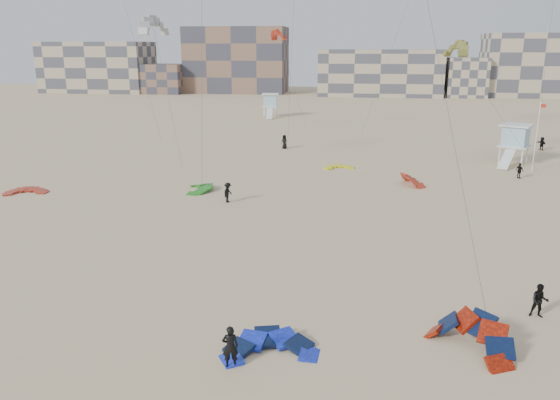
# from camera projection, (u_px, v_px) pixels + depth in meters

# --- Properties ---
(ground) EXTENTS (320.00, 320.00, 0.00)m
(ground) POSITION_uv_depth(u_px,v_px,m) (238.00, 329.00, 25.38)
(ground) COLOR #CAAE88
(ground) RESTS_ON ground
(kite_ground_blue) EXTENTS (4.81, 4.97, 2.06)m
(kite_ground_blue) POSITION_uv_depth(u_px,v_px,m) (270.00, 353.00, 23.46)
(kite_ground_blue) COLOR #1A38F8
(kite_ground_blue) RESTS_ON ground
(kite_ground_orange) EXTENTS (5.59, 5.58, 3.91)m
(kite_ground_orange) POSITION_uv_depth(u_px,v_px,m) (470.00, 348.00, 23.81)
(kite_ground_orange) COLOR red
(kite_ground_orange) RESTS_ON ground
(kite_ground_red) EXTENTS (4.46, 4.59, 0.92)m
(kite_ground_red) POSITION_uv_depth(u_px,v_px,m) (26.00, 193.00, 49.07)
(kite_ground_red) COLOR #BC3A12
(kite_ground_red) RESTS_ON ground
(kite_ground_green) EXTENTS (4.58, 4.38, 1.69)m
(kite_ground_green) POSITION_uv_depth(u_px,v_px,m) (199.00, 190.00, 50.08)
(kite_ground_green) COLOR #1A7B1A
(kite_ground_green) RESTS_ON ground
(kite_ground_red_far) EXTENTS (4.08, 3.98, 3.16)m
(kite_ground_red_far) POSITION_uv_depth(u_px,v_px,m) (412.00, 185.00, 52.01)
(kite_ground_red_far) COLOR #BC3A12
(kite_ground_red_far) RESTS_ON ground
(kite_ground_yellow) EXTENTS (3.81, 3.91, 0.55)m
(kite_ground_yellow) POSITION_uv_depth(u_px,v_px,m) (338.00, 168.00, 59.09)
(kite_ground_yellow) COLOR #EDFF12
(kite_ground_yellow) RESTS_ON ground
(kitesurfer_main) EXTENTS (0.76, 0.60, 1.83)m
(kitesurfer_main) POSITION_uv_depth(u_px,v_px,m) (230.00, 347.00, 22.21)
(kitesurfer_main) COLOR black
(kitesurfer_main) RESTS_ON ground
(kitesurfer_b) EXTENTS (0.91, 0.76, 1.70)m
(kitesurfer_b) POSITION_uv_depth(u_px,v_px,m) (540.00, 301.00, 26.34)
(kitesurfer_b) COLOR black
(kitesurfer_b) RESTS_ON ground
(kitesurfer_c) EXTENTS (0.91, 1.23, 1.71)m
(kitesurfer_c) POSITION_uv_depth(u_px,v_px,m) (228.00, 193.00, 45.90)
(kitesurfer_c) COLOR black
(kitesurfer_c) RESTS_ON ground
(kitesurfer_d) EXTENTS (0.83, 0.96, 1.55)m
(kitesurfer_d) POSITION_uv_depth(u_px,v_px,m) (520.00, 171.00, 54.30)
(kitesurfer_d) COLOR black
(kitesurfer_d) RESTS_ON ground
(kitesurfer_e) EXTENTS (1.02, 0.85, 1.77)m
(kitesurfer_e) POSITION_uv_depth(u_px,v_px,m) (284.00, 142.00, 70.20)
(kitesurfer_e) COLOR black
(kitesurfer_e) RESTS_ON ground
(kitesurfer_f) EXTENTS (1.07, 1.65, 1.70)m
(kitesurfer_f) POSITION_uv_depth(u_px,v_px,m) (542.00, 144.00, 69.11)
(kitesurfer_f) COLOR black
(kitesurfer_f) RESTS_ON ground
(kite_fly_grey) EXTENTS (5.48, 5.14, 14.63)m
(kite_fly_grey) POSITION_uv_depth(u_px,v_px,m) (154.00, 28.00, 53.23)
(kite_fly_grey) COLOR #BABABA
(kite_fly_grey) RESTS_ON ground
(kite_fly_olive) EXTENTS (9.40, 11.46, 12.76)m
(kite_fly_olive) POSITION_uv_depth(u_px,v_px,m) (457.00, 50.00, 57.50)
(kite_fly_olive) COLOR olive
(kite_fly_olive) RESTS_ON ground
(kite_fly_red) EXTENTS (6.40, 4.28, 14.54)m
(kite_fly_red) POSITION_uv_depth(u_px,v_px,m) (278.00, 36.00, 79.60)
(kite_fly_red) COLOR #BC3A12
(kite_fly_red) RESTS_ON ground
(lifeguard_tower_near) EXTENTS (4.23, 6.63, 4.42)m
(lifeguard_tower_near) POSITION_uv_depth(u_px,v_px,m) (515.00, 144.00, 60.75)
(lifeguard_tower_near) COLOR white
(lifeguard_tower_near) RESTS_ON ground
(lifeguard_tower_far) EXTENTS (3.30, 5.99, 4.28)m
(lifeguard_tower_far) POSITION_uv_depth(u_px,v_px,m) (270.00, 105.00, 101.76)
(lifeguard_tower_far) COLOR white
(lifeguard_tower_far) RESTS_ON ground
(flagpole) EXTENTS (0.60, 0.09, 7.33)m
(flagpole) POSITION_uv_depth(u_px,v_px,m) (537.00, 135.00, 56.44)
(flagpole) COLOR white
(flagpole) RESTS_ON ground
(condo_west_a) EXTENTS (30.00, 15.00, 14.00)m
(condo_west_a) POSITION_uv_depth(u_px,v_px,m) (98.00, 67.00, 157.02)
(condo_west_a) COLOR tan
(condo_west_a) RESTS_ON ground
(condo_west_b) EXTENTS (28.00, 14.00, 18.00)m
(condo_west_b) POSITION_uv_depth(u_px,v_px,m) (237.00, 60.00, 154.73)
(condo_west_b) COLOR #7C5D4B
(condo_west_b) RESTS_ON ground
(condo_mid) EXTENTS (32.00, 16.00, 12.00)m
(condo_mid) POSITION_uv_depth(u_px,v_px,m) (379.00, 73.00, 146.18)
(condo_mid) COLOR tan
(condo_mid) RESTS_ON ground
(condo_east) EXTENTS (26.00, 14.00, 16.00)m
(condo_east) POSITION_uv_depth(u_px,v_px,m) (535.00, 65.00, 141.99)
(condo_east) COLOR tan
(condo_east) RESTS_ON ground
(condo_fill_left) EXTENTS (12.00, 10.00, 8.00)m
(condo_fill_left) POSITION_uv_depth(u_px,v_px,m) (163.00, 79.00, 153.15)
(condo_fill_left) COLOR #7C5D4B
(condo_fill_left) RESTS_ON ground
(condo_fill_right) EXTENTS (10.00, 10.00, 10.00)m
(condo_fill_right) POSITION_uv_depth(u_px,v_px,m) (465.00, 77.00, 141.49)
(condo_fill_right) COLOR tan
(condo_fill_right) RESTS_ON ground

